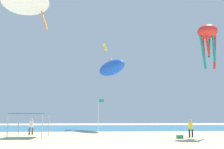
# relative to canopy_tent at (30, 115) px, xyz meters

# --- Properties ---
(ground) EXTENTS (110.00, 110.00, 0.10)m
(ground) POSITION_rel_canopy_tent_xyz_m (8.16, -5.71, -2.25)
(ground) COLOR beige
(ocean_strip) EXTENTS (110.00, 24.96, 0.03)m
(ocean_strip) POSITION_rel_canopy_tent_xyz_m (8.16, 21.81, -2.19)
(ocean_strip) COLOR teal
(ocean_strip) RESTS_ON ground
(canopy_tent) EXTENTS (3.15, 3.25, 2.31)m
(canopy_tent) POSITION_rel_canopy_tent_xyz_m (0.00, 0.00, 0.00)
(canopy_tent) COLOR #B2B2B7
(canopy_tent) RESTS_ON ground
(person_near_tent) EXTENTS (0.40, 0.40, 1.69)m
(person_near_tent) POSITION_rel_canopy_tent_xyz_m (15.82, -0.54, -1.21)
(person_near_tent) COLOR black
(person_near_tent) RESTS_ON ground
(person_rightmost) EXTENTS (0.46, 0.43, 1.81)m
(person_rightmost) POSITION_rel_canopy_tent_xyz_m (-0.71, 3.31, -1.14)
(person_rightmost) COLOR brown
(person_rightmost) RESTS_ON ground
(banner_flag) EXTENTS (0.61, 0.06, 3.85)m
(banner_flag) POSITION_rel_canopy_tent_xyz_m (6.74, 1.19, 0.10)
(banner_flag) COLOR silver
(banner_flag) RESTS_ON ground
(cooler_box) EXTENTS (0.57, 0.37, 0.35)m
(cooler_box) POSITION_rel_canopy_tent_xyz_m (14.18, -2.01, -2.03)
(cooler_box) COLOR #1E8C4C
(cooler_box) RESTS_ON ground
(kite_inflatable_blue) EXTENTS (4.98, 8.02, 2.75)m
(kite_inflatable_blue) POSITION_rel_canopy_tent_xyz_m (8.72, 12.29, 7.30)
(kite_inflatable_blue) COLOR blue
(kite_parafoil_yellow) EXTENTS (0.82, 4.20, 2.56)m
(kite_parafoil_yellow) POSITION_rel_canopy_tent_xyz_m (7.90, 17.23, 11.92)
(kite_parafoil_yellow) COLOR yellow
(kite_octopus_red) EXTENTS (2.84, 2.84, 4.85)m
(kite_octopus_red) POSITION_rel_canopy_tent_xyz_m (18.30, -0.42, 8.56)
(kite_octopus_red) COLOR red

